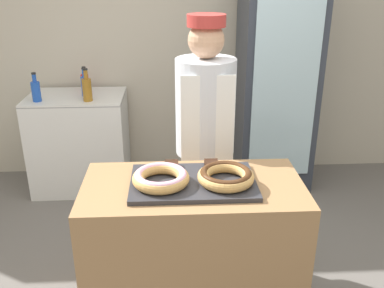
{
  "coord_description": "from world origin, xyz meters",
  "views": [
    {
      "loc": [
        -0.11,
        -1.92,
        1.93
      ],
      "look_at": [
        0.0,
        0.1,
        1.09
      ],
      "focal_mm": 40.0,
      "sensor_mm": 36.0,
      "label": 1
    }
  ],
  "objects": [
    {
      "name": "brownie_back_right",
      "position": [
        0.11,
        0.15,
        0.95
      ],
      "size": [
        0.07,
        0.07,
        0.03
      ],
      "color": "black",
      "rests_on": "serving_tray"
    },
    {
      "name": "bottle_blue",
      "position": [
        -1.23,
        1.61,
        0.98
      ],
      "size": [
        0.07,
        0.07,
        0.24
      ],
      "color": "#1E4CB2",
      "rests_on": "chest_freezer"
    },
    {
      "name": "bottle_blue_b",
      "position": [
        -0.85,
        1.75,
        0.98
      ],
      "size": [
        0.06,
        0.06,
        0.25
      ],
      "color": "#1E4CB2",
      "rests_on": "chest_freezer"
    },
    {
      "name": "bottle_red",
      "position": [
        -0.88,
        1.93,
        0.97
      ],
      "size": [
        0.07,
        0.07,
        0.22
      ],
      "color": "red",
      "rests_on": "chest_freezer"
    },
    {
      "name": "display_counter",
      "position": [
        0.0,
        0.0,
        0.46
      ],
      "size": [
        1.13,
        0.58,
        0.91
      ],
      "color": "#997047",
      "rests_on": "ground_plane"
    },
    {
      "name": "baker_person",
      "position": [
        0.11,
        0.64,
        0.89
      ],
      "size": [
        0.38,
        0.38,
        1.68
      ],
      "color": "#4C4C51",
      "rests_on": "ground_plane"
    },
    {
      "name": "wall_back",
      "position": [
        0.0,
        2.13,
        1.35
      ],
      "size": [
        8.0,
        0.06,
        2.7
      ],
      "color": "#BCB29E",
      "rests_on": "ground_plane"
    },
    {
      "name": "chest_freezer",
      "position": [
        -0.94,
        1.77,
        0.45
      ],
      "size": [
        0.85,
        0.59,
        0.89
      ],
      "color": "silver",
      "rests_on": "ground_plane"
    },
    {
      "name": "bottle_amber",
      "position": [
        -0.8,
        1.6,
        0.99
      ],
      "size": [
        0.08,
        0.08,
        0.28
      ],
      "color": "#99661E",
      "rests_on": "chest_freezer"
    },
    {
      "name": "serving_tray",
      "position": [
        0.0,
        0.0,
        0.92
      ],
      "size": [
        0.63,
        0.4,
        0.02
      ],
      "color": "#2D2D33",
      "rests_on": "display_counter"
    },
    {
      "name": "brownie_back_left",
      "position": [
        -0.11,
        0.15,
        0.95
      ],
      "size": [
        0.07,
        0.07,
        0.03
      ],
      "color": "black",
      "rests_on": "serving_tray"
    },
    {
      "name": "donut_light_glaze",
      "position": [
        -0.16,
        -0.03,
        0.97
      ],
      "size": [
        0.28,
        0.28,
        0.07
      ],
      "color": "tan",
      "rests_on": "serving_tray"
    },
    {
      "name": "beverage_fridge",
      "position": [
        0.84,
        1.76,
        0.94
      ],
      "size": [
        0.65,
        0.62,
        1.87
      ],
      "color": "#333842",
      "rests_on": "ground_plane"
    },
    {
      "name": "donut_chocolate_glaze",
      "position": [
        0.16,
        -0.03,
        0.97
      ],
      "size": [
        0.28,
        0.28,
        0.07
      ],
      "color": "tan",
      "rests_on": "serving_tray"
    }
  ]
}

